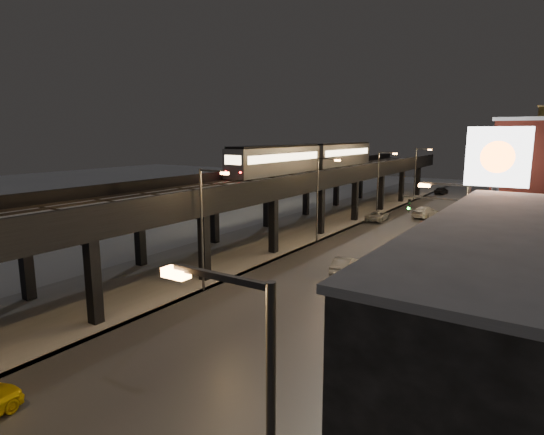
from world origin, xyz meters
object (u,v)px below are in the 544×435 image
Objects in this scene: car_mid_silver at (377,216)px; car_mid_dark at (425,212)px; car_near_white at (345,265)px; car_onc_dark at (412,289)px; car_onc_silver at (367,315)px; car_onc_white at (459,216)px; car_onc_red at (494,207)px; car_far_white at (441,191)px; sign_citgo at (495,191)px; subway_train at (312,157)px.

car_mid_dark reaches higher than car_mid_silver.
car_mid_silver is at bearing -83.91° from car_near_white.
car_mid_silver reaches higher than car_near_white.
car_onc_dark is at bearing 111.25° from car_mid_silver.
car_mid_silver is 28.77m from car_onc_dark.
car_near_white is 1.00× the size of car_onc_silver.
car_onc_red reaches higher than car_onc_white.
car_onc_silver is 6.34m from car_onc_dark.
car_onc_silver is at bearing 113.70° from car_near_white.
car_onc_silver is at bearing 109.09° from car_mid_dark.
car_onc_white is at bearing 112.85° from car_far_white.
car_onc_white is at bearing -167.93° from car_mid_dark.
sign_citgo is (12.24, -12.72, 8.38)m from car_near_white.
car_near_white is at bearing 100.17° from car_mid_silver.
subway_train is 36.71m from car_far_white.
car_mid_dark reaches higher than car_onc_dark.
car_onc_silver is (6.57, -38.22, -0.09)m from car_mid_dark.
car_onc_red is 53.84m from sign_citgo.
car_onc_dark is (21.09, -24.28, -7.69)m from subway_train.
car_near_white is 0.78× the size of car_mid_dark.
car_mid_dark is at bearing 84.35° from car_onc_dark.
car_mid_silver is 1.20× the size of car_onc_silver.
car_onc_silver is at bearing -117.07° from car_onc_dark.
car_mid_dark reaches higher than car_onc_silver.
car_near_white is at bearing 101.58° from car_mid_dark.
car_far_white is at bearing -72.27° from car_mid_dark.
subway_train is 17.37m from car_mid_dark.
sign_citgo is at bearing 109.68° from car_far_white.
car_onc_red is (11.23, -16.16, 0.01)m from car_far_white.
car_near_white is 0.99× the size of car_far_white.
car_onc_white is 1.12× the size of car_onc_red.
car_onc_dark is at bearing -81.33° from car_onc_white.
car_onc_white reaches higher than car_near_white.
car_onc_red is at bearing -114.68° from car_mid_dark.
car_near_white is 29.73m from car_onc_white.
car_mid_dark is at bearing 107.65° from sign_citgo.
car_near_white is 24.20m from car_mid_silver.
car_onc_white is at bearing 76.74° from car_onc_dark.
car_onc_dark is (11.44, -58.87, -0.06)m from car_far_white.
car_far_white is 0.98× the size of car_onc_red.
subway_train is at bearing -153.21° from car_onc_white.
car_onc_dark is (7.48, -31.95, -0.12)m from car_mid_dark.
sign_citgo is at bearing -74.83° from car_onc_white.
sign_citgo reaches higher than car_mid_silver.
car_mid_dark is 32.81m from car_onc_dark.
car_onc_red is at bearing -106.41° from car_near_white.
car_mid_dark is 38.78m from car_onc_silver.
car_onc_dark is 42.71m from car_onc_red.
car_far_white is 59.97m from car_onc_dark.
car_mid_dark reaches higher than car_near_white.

